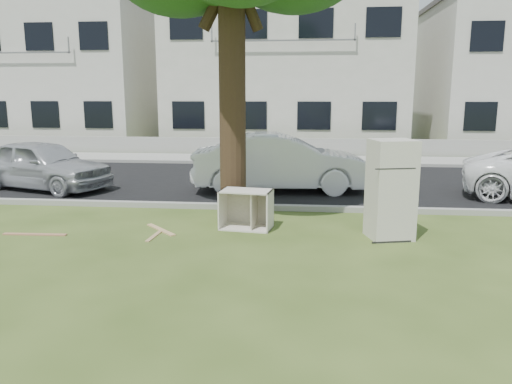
# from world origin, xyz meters

# --- Properties ---
(ground) EXTENTS (120.00, 120.00, 0.00)m
(ground) POSITION_xyz_m (0.00, 0.00, 0.00)
(ground) COLOR #374B1B
(road) EXTENTS (120.00, 7.00, 0.01)m
(road) POSITION_xyz_m (0.00, 6.00, 0.01)
(road) COLOR black
(road) RESTS_ON ground
(kerb_near) EXTENTS (120.00, 0.18, 0.12)m
(kerb_near) POSITION_xyz_m (0.00, 2.45, 0.00)
(kerb_near) COLOR gray
(kerb_near) RESTS_ON ground
(kerb_far) EXTENTS (120.00, 0.18, 0.12)m
(kerb_far) POSITION_xyz_m (0.00, 9.55, 0.00)
(kerb_far) COLOR gray
(kerb_far) RESTS_ON ground
(sidewalk) EXTENTS (120.00, 2.80, 0.01)m
(sidewalk) POSITION_xyz_m (0.00, 11.00, 0.01)
(sidewalk) COLOR gray
(sidewalk) RESTS_ON ground
(low_wall) EXTENTS (120.00, 0.15, 0.70)m
(low_wall) POSITION_xyz_m (0.00, 12.60, 0.35)
(low_wall) COLOR gray
(low_wall) RESTS_ON ground
(townhouse_left) EXTENTS (10.20, 8.16, 7.04)m
(townhouse_left) POSITION_xyz_m (-12.00, 17.50, 3.52)
(townhouse_left) COLOR silver
(townhouse_left) RESTS_ON ground
(townhouse_center) EXTENTS (11.22, 8.16, 7.44)m
(townhouse_center) POSITION_xyz_m (0.00, 17.50, 3.72)
(townhouse_center) COLOR silver
(townhouse_center) RESTS_ON ground
(fridge) EXTENTS (0.86, 0.82, 1.75)m
(fridge) POSITION_xyz_m (2.60, 0.52, 0.88)
(fridge) COLOR beige
(fridge) RESTS_ON ground
(cabinet) EXTENTS (1.03, 0.71, 0.75)m
(cabinet) POSITION_xyz_m (-0.01, 0.89, 0.37)
(cabinet) COLOR white
(cabinet) RESTS_ON ground
(plank_a) EXTENTS (1.18, 0.14, 0.02)m
(plank_a) POSITION_xyz_m (-3.80, 0.02, 0.01)
(plank_a) COLOR #A46F4F
(plank_a) RESTS_ON ground
(plank_b) EXTENTS (0.76, 0.79, 0.02)m
(plank_b) POSITION_xyz_m (-1.60, 0.57, 0.01)
(plank_b) COLOR tan
(plank_b) RESTS_ON ground
(plank_c) EXTENTS (0.12, 0.71, 0.02)m
(plank_c) POSITION_xyz_m (-1.60, 0.15, 0.01)
(plank_c) COLOR tan
(plank_c) RESTS_ON ground
(car_center) EXTENTS (4.71, 2.02, 1.51)m
(car_center) POSITION_xyz_m (0.44, 4.67, 0.75)
(car_center) COLOR white
(car_center) RESTS_ON ground
(car_left) EXTENTS (4.21, 2.73, 1.33)m
(car_left) POSITION_xyz_m (-5.93, 4.29, 0.67)
(car_left) COLOR #ABADB2
(car_left) RESTS_ON ground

